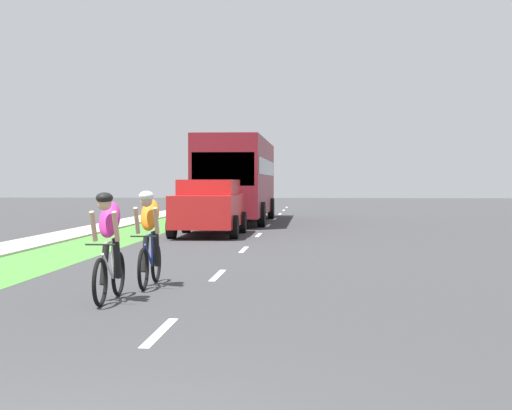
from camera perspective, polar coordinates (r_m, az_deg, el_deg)
The scene contains 8 objects.
ground_plane at distance 24.79m, azimuth 0.00°, elevation -2.33°, with size 120.00×120.00×0.00m, color #38383A.
grass_verge at distance 25.45m, azimuth -9.68°, elevation -2.24°, with size 2.13×70.00×0.01m, color #478438.
sidewalk_concrete at distance 25.94m, azimuth -13.57°, elevation -2.19°, with size 1.49×70.00×0.10m, color #B2ADA3.
lane_markings_center at distance 28.77m, azimuth 0.56°, elevation -1.77°, with size 0.12×52.20×0.01m.
cyclist_lead at distance 11.76m, azimuth -10.40°, elevation -2.83°, with size 0.42×1.72×1.58m.
cyclist_trailing at distance 13.35m, azimuth -7.57°, elevation -2.29°, with size 0.42×1.72×1.58m.
suv_red at distance 25.71m, azimuth -3.37°, elevation -0.07°, with size 2.15×4.70×1.79m.
bus_maroon at distance 34.38m, azimuth -1.29°, elevation 2.09°, with size 2.78×11.60×3.48m.
Camera 1 is at (1.75, -4.67, 1.73)m, focal length 56.38 mm.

